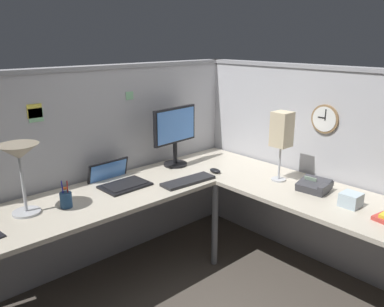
{
  "coord_description": "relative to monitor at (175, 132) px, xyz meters",
  "views": [
    {
      "loc": [
        -1.86,
        -1.79,
        1.78
      ],
      "look_at": [
        0.04,
        0.3,
        0.93
      ],
      "focal_mm": 36.34,
      "sensor_mm": 36.0,
      "label": 1
    }
  ],
  "objects": [
    {
      "name": "ground_plane",
      "position": [
        -0.16,
        -0.64,
        -1.02
      ],
      "size": [
        6.8,
        6.8,
        0.0
      ],
      "primitive_type": "plane",
      "color": "#4C443D"
    },
    {
      "name": "laptop",
      "position": [
        -0.6,
        -0.04,
        -0.27
      ],
      "size": [
        0.35,
        0.39,
        0.22
      ],
      "color": "black",
      "rests_on": "desk"
    },
    {
      "name": "wall_clock",
      "position": [
        0.66,
        -0.98,
        0.17
      ],
      "size": [
        0.04,
        0.22,
        0.22
      ],
      "color": "olive"
    },
    {
      "name": "monitor",
      "position": [
        0.0,
        0.0,
        0.0
      ],
      "size": [
        0.46,
        0.2,
        0.5
      ],
      "color": "black",
      "rests_on": "desk"
    },
    {
      "name": "desk",
      "position": [
        -0.3,
        -0.69,
        -0.39
      ],
      "size": [
        2.35,
        2.15,
        0.73
      ],
      "color": "beige",
      "rests_on": "ground"
    },
    {
      "name": "pen_cup",
      "position": [
        -1.07,
        -0.19,
        -0.24
      ],
      "size": [
        0.08,
        0.08,
        0.18
      ],
      "color": "navy",
      "rests_on": "desk"
    },
    {
      "name": "pinned_note_leftmost",
      "position": [
        -0.31,
        0.18,
        0.31
      ],
      "size": [
        0.07,
        0.0,
        0.06
      ],
      "primitive_type": "cube",
      "color": "#8CCC99"
    },
    {
      "name": "desk_lamp_dome",
      "position": [
        -1.29,
        -0.11,
        0.07
      ],
      "size": [
        0.24,
        0.24,
        0.44
      ],
      "color": "#B7BABF",
      "rests_on": "desk"
    },
    {
      "name": "cubicle_wall_back",
      "position": [
        -0.52,
        0.23,
        -0.23
      ],
      "size": [
        2.57,
        0.12,
        1.58
      ],
      "color": "#B2B2B7",
      "rests_on": "ground"
    },
    {
      "name": "computer_mouse",
      "position": [
        0.11,
        -0.36,
        -0.28
      ],
      "size": [
        0.06,
        0.1,
        0.03
      ],
      "primitive_type": "ellipsoid",
      "color": "black",
      "rests_on": "desk"
    },
    {
      "name": "tissue_box",
      "position": [
        0.29,
        -1.41,
        -0.25
      ],
      "size": [
        0.12,
        0.12,
        0.09
      ],
      "primitive_type": "cube",
      "color": "silver",
      "rests_on": "desk"
    },
    {
      "name": "keyboard",
      "position": [
        -0.19,
        -0.38,
        -0.28
      ],
      "size": [
        0.44,
        0.16,
        0.02
      ],
      "primitive_type": "cube",
      "rotation": [
        0.0,
        0.0,
        -0.06
      ],
      "color": "#232326",
      "rests_on": "desk"
    },
    {
      "name": "cubicle_wall_right",
      "position": [
        0.71,
        -0.9,
        -0.23
      ],
      "size": [
        0.12,
        2.37,
        1.58
      ],
      "color": "#B2B2B7",
      "rests_on": "ground"
    },
    {
      "name": "pinned_note_rightmost",
      "position": [
        -1.06,
        0.18,
        0.25
      ],
      "size": [
        0.1,
        0.0,
        0.09
      ],
      "primitive_type": "cube",
      "color": "#8CCC99"
    },
    {
      "name": "pinned_note_middle",
      "position": [
        -1.07,
        0.18,
        0.28
      ],
      "size": [
        0.1,
        0.0,
        0.09
      ],
      "primitive_type": "cube",
      "color": "#EAD84C"
    },
    {
      "name": "office_phone",
      "position": [
        0.36,
        -1.11,
        -0.26
      ],
      "size": [
        0.21,
        0.22,
        0.11
      ],
      "color": "#38383D",
      "rests_on": "desk"
    },
    {
      "name": "desk_lamp_paper",
      "position": [
        0.35,
        -0.81,
        0.09
      ],
      "size": [
        0.13,
        0.13,
        0.53
      ],
      "color": "#B7BABF",
      "rests_on": "desk"
    }
  ]
}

